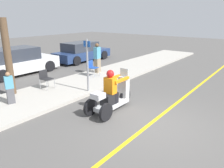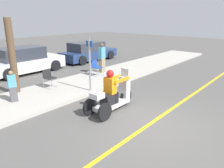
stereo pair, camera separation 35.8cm
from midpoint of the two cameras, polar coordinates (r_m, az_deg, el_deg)
The scene contains 12 objects.
ground_plane at distance 6.94m, azimuth 11.08°, elevation -10.43°, with size 60.00×60.00×0.00m, color #565451.
lane_stripe at distance 7.00m, azimuth 11.39°, elevation -10.17°, with size 24.00×0.12×0.01m.
sidewalk_strip at distance 9.78m, azimuth -12.94°, elevation -1.83°, with size 28.00×2.80×0.12m.
motorcycle_trike at distance 7.58m, azimuth 1.40°, elevation -3.21°, with size 2.13×0.76×1.49m.
spectator_end_of_line at distance 12.38m, azimuth -1.84°, elevation 6.69°, with size 0.42×0.29×1.65m.
spectator_by_tree at distance 8.78m, azimuth -23.49°, elevation -0.71°, with size 0.32×0.25×1.18m.
folding_chair_set_back at distance 11.74m, azimuth -3.29°, elevation 4.65°, with size 0.50×0.50×0.82m.
folding_chair_curbside at distance 10.07m, azimuth -15.20°, elevation 1.92°, with size 0.50×0.50×0.82m.
parked_car_lot_center at distance 13.69m, azimuth -21.34°, elevation 5.67°, with size 4.40×2.03×1.51m.
parked_car_lot_right at distance 16.47m, azimuth -5.61°, elevation 8.37°, with size 4.46×1.92×1.39m.
tree_trunk at distance 9.69m, azimuth -23.67°, elevation 6.62°, with size 0.28×0.28×3.03m.
street_sign at distance 9.15m, azimuth -4.71°, elevation 5.43°, with size 0.08×0.36×2.20m.
Camera 2 is at (-5.32, -3.05, 3.19)m, focal length 35.00 mm.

